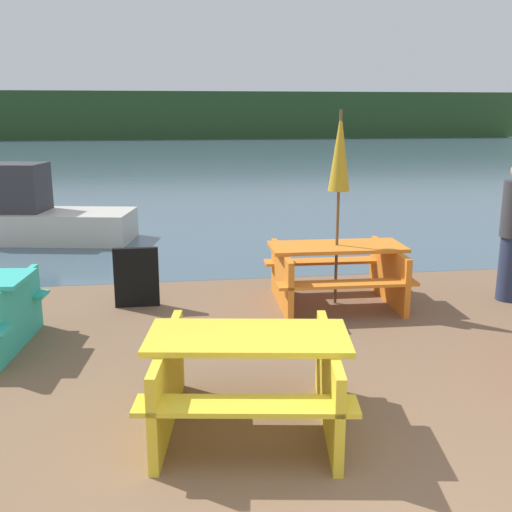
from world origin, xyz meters
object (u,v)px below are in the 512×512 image
object	(u,v)px
umbrella_gold	(340,153)
boat	(28,214)
signboard	(137,277)
picnic_table_orange	(336,269)
picnic_table_yellow	(248,372)

from	to	relation	value
umbrella_gold	boat	distance (m)	6.63
umbrella_gold	signboard	world-z (taller)	umbrella_gold
picnic_table_orange	boat	size ratio (longest dim) A/B	0.47
umbrella_gold	signboard	xyz separation A→B (m)	(-2.49, 0.23, -1.51)
picnic_table_yellow	picnic_table_orange	world-z (taller)	picnic_table_orange
picnic_table_orange	boat	distance (m)	6.49
picnic_table_orange	signboard	size ratio (longest dim) A/B	2.27
umbrella_gold	boat	xyz separation A→B (m)	(-4.68, 4.49, -1.37)
picnic_table_yellow	picnic_table_orange	xyz separation A→B (m)	(1.50, 2.87, 0.00)
picnic_table_yellow	signboard	bearing A→B (deg)	107.67
boat	signboard	xyz separation A→B (m)	(2.20, -4.26, -0.14)
picnic_table_yellow	picnic_table_orange	distance (m)	3.24
boat	signboard	size ratio (longest dim) A/B	4.82
boat	umbrella_gold	bearing A→B (deg)	-33.20
picnic_table_yellow	picnic_table_orange	size ratio (longest dim) A/B	1.00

